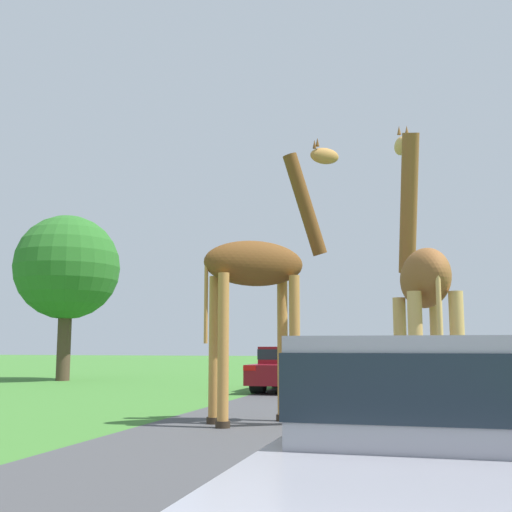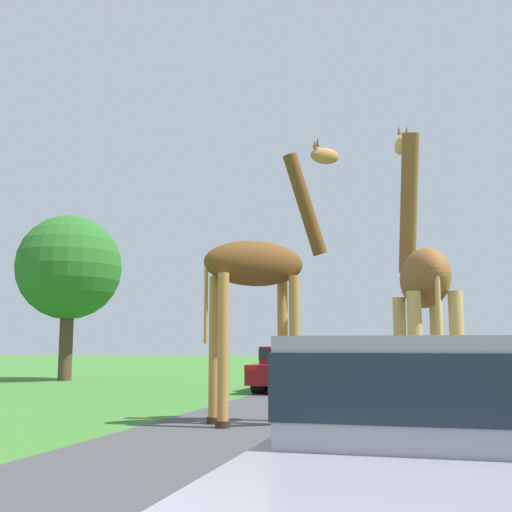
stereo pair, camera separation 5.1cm
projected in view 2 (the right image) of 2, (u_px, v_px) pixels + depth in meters
The scene contains 9 objects.
road at pixel (404, 376), 27.90m from camera, with size 7.00×120.00×0.00m.
giraffe_near_road at pixel (261, 277), 11.05m from camera, with size 2.37×1.77×5.06m.
giraffe_companion at pixel (423, 285), 9.56m from camera, with size 1.06×2.64×5.08m.
car_lead_maroon at pixel (487, 469), 3.06m from camera, with size 1.81×4.54×1.34m.
car_queue_right at pixel (358, 362), 23.71m from camera, with size 1.76×3.95×1.30m.
car_queue_left at pixel (458, 370), 15.24m from camera, with size 1.90×4.10×1.33m.
car_far_ahead at pixel (472, 363), 20.11m from camera, with size 1.91×4.16×1.40m.
car_verge_right at pixel (295, 367), 18.77m from camera, with size 1.87×4.24×1.27m.
tree_centre_back at pixel (69, 268), 24.54m from camera, with size 3.98×3.98×6.26m.
Camera 2 is at (1.12, 0.94, 1.30)m, focal length 45.00 mm.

